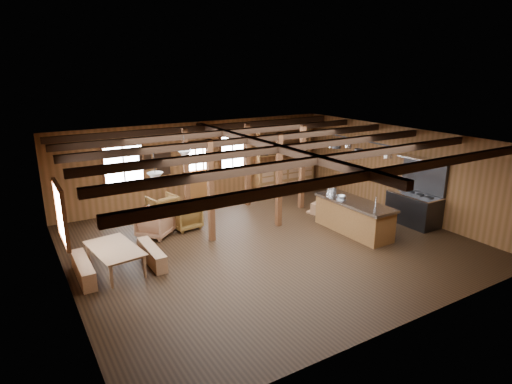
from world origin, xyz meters
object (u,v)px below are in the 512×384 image
Objects in this scene: armchair_b at (163,207)px; commercial_range at (415,203)px; kitchen_island at (354,216)px; dining_table at (117,259)px; armchair_a at (185,217)px; armchair_c at (155,223)px.

commercial_range is at bearing 134.34° from armchair_b.
kitchen_island is 1.50× the size of dining_table.
armchair_a is 0.92× the size of armchair_c.
armchair_a is 0.96m from armchair_c.
commercial_range is 7.77m from armchair_b.
armchair_a is (-6.14, 3.19, -0.28)m from commercial_range.
armchair_b is 1.48m from armchair_c.
commercial_range reaches higher than dining_table.
kitchen_island is 4.90m from armchair_a.
commercial_range reaches higher than armchair_b.
kitchen_island is 5.86m from armchair_b.
armchair_a is at bearing 91.19° from armchair_b.
dining_table is 2.05× the size of armchair_b.
commercial_range is 6.92m from armchair_a.
dining_table is at bearing 42.64° from armchair_b.
dining_table is at bearing 27.79° from armchair_a.
kitchen_island reaches higher than armchair_c.
armchair_b is (-6.41, 4.40, -0.27)m from commercial_range.
armchair_b is 0.94× the size of armchair_c.
armchair_c is (-0.95, -0.11, 0.03)m from armchair_a.
commercial_range is (2.10, -0.42, 0.16)m from kitchen_island.
commercial_range reaches higher than kitchen_island.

